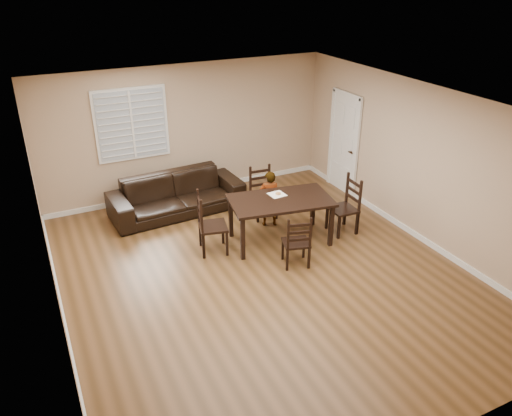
{
  "coord_description": "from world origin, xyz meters",
  "views": [
    {
      "loc": [
        -2.99,
        -5.91,
        4.44
      ],
      "look_at": [
        0.04,
        0.35,
        1.0
      ],
      "focal_mm": 35.0,
      "sensor_mm": 36.0,
      "label": 1
    }
  ],
  "objects_px": {
    "chair_far": "(298,245)",
    "chair_right": "(349,207)",
    "chair_left": "(205,226)",
    "child": "(269,199)",
    "dining_table": "(280,204)",
    "chair_near": "(261,193)",
    "sofa": "(177,194)",
    "donut": "(278,193)"
  },
  "relations": [
    {
      "from": "dining_table",
      "to": "child",
      "type": "distance_m",
      "value": 0.65
    },
    {
      "from": "chair_near",
      "to": "donut",
      "type": "relative_size",
      "value": 10.41
    },
    {
      "from": "chair_left",
      "to": "sofa",
      "type": "bearing_deg",
      "value": 12.05
    },
    {
      "from": "chair_right",
      "to": "dining_table",
      "type": "bearing_deg",
      "value": -96.6
    },
    {
      "from": "chair_near",
      "to": "sofa",
      "type": "height_order",
      "value": "chair_near"
    },
    {
      "from": "chair_left",
      "to": "chair_right",
      "type": "relative_size",
      "value": 1.02
    },
    {
      "from": "chair_far",
      "to": "donut",
      "type": "height_order",
      "value": "chair_far"
    },
    {
      "from": "chair_near",
      "to": "chair_far",
      "type": "xyz_separation_m",
      "value": [
        -0.33,
        -1.97,
        -0.04
      ]
    },
    {
      "from": "child",
      "to": "sofa",
      "type": "xyz_separation_m",
      "value": [
        -1.38,
        1.26,
        -0.16
      ]
    },
    {
      "from": "chair_far",
      "to": "chair_right",
      "type": "xyz_separation_m",
      "value": [
        1.46,
        0.69,
        0.06
      ]
    },
    {
      "from": "chair_right",
      "to": "donut",
      "type": "xyz_separation_m",
      "value": [
        -1.25,
        0.39,
        0.36
      ]
    },
    {
      "from": "chair_far",
      "to": "chair_right",
      "type": "bearing_deg",
      "value": -138.76
    },
    {
      "from": "chair_far",
      "to": "chair_right",
      "type": "distance_m",
      "value": 1.61
    },
    {
      "from": "child",
      "to": "donut",
      "type": "distance_m",
      "value": 0.52
    },
    {
      "from": "dining_table",
      "to": "chair_right",
      "type": "bearing_deg",
      "value": 0.71
    },
    {
      "from": "dining_table",
      "to": "sofa",
      "type": "relative_size",
      "value": 0.73
    },
    {
      "from": "chair_left",
      "to": "child",
      "type": "bearing_deg",
      "value": -61.27
    },
    {
      "from": "chair_far",
      "to": "sofa",
      "type": "relative_size",
      "value": 0.36
    },
    {
      "from": "chair_right",
      "to": "sofa",
      "type": "relative_size",
      "value": 0.41
    },
    {
      "from": "chair_far",
      "to": "child",
      "type": "distance_m",
      "value": 1.53
    },
    {
      "from": "dining_table",
      "to": "sofa",
      "type": "xyz_separation_m",
      "value": [
        -1.27,
        1.88,
        -0.35
      ]
    },
    {
      "from": "chair_near",
      "to": "chair_far",
      "type": "bearing_deg",
      "value": -95.68
    },
    {
      "from": "dining_table",
      "to": "child",
      "type": "relative_size",
      "value": 1.74
    },
    {
      "from": "chair_near",
      "to": "child",
      "type": "height_order",
      "value": "child"
    },
    {
      "from": "sofa",
      "to": "child",
      "type": "bearing_deg",
      "value": -46.16
    },
    {
      "from": "chair_far",
      "to": "donut",
      "type": "xyz_separation_m",
      "value": [
        0.21,
        1.07,
        0.42
      ]
    },
    {
      "from": "chair_near",
      "to": "donut",
      "type": "xyz_separation_m",
      "value": [
        -0.11,
        -0.89,
        0.38
      ]
    },
    {
      "from": "chair_near",
      "to": "chair_right",
      "type": "distance_m",
      "value": 1.71
    },
    {
      "from": "chair_far",
      "to": "chair_right",
      "type": "height_order",
      "value": "chair_right"
    },
    {
      "from": "chair_near",
      "to": "chair_right",
      "type": "bearing_deg",
      "value": -44.69
    },
    {
      "from": "chair_right",
      "to": "donut",
      "type": "height_order",
      "value": "chair_right"
    },
    {
      "from": "chair_left",
      "to": "chair_right",
      "type": "distance_m",
      "value": 2.63
    },
    {
      "from": "chair_far",
      "to": "sofa",
      "type": "xyz_separation_m",
      "value": [
        -1.11,
        2.76,
        -0.04
      ]
    },
    {
      "from": "chair_far",
      "to": "donut",
      "type": "distance_m",
      "value": 1.17
    },
    {
      "from": "chair_far",
      "to": "sofa",
      "type": "bearing_deg",
      "value": -52.0
    },
    {
      "from": "chair_left",
      "to": "child",
      "type": "xyz_separation_m",
      "value": [
        1.4,
        0.4,
        0.05
      ]
    },
    {
      "from": "dining_table",
      "to": "chair_left",
      "type": "bearing_deg",
      "value": 179.64
    },
    {
      "from": "dining_table",
      "to": "donut",
      "type": "xyz_separation_m",
      "value": [
        0.05,
        0.19,
        0.11
      ]
    },
    {
      "from": "chair_near",
      "to": "chair_left",
      "type": "distance_m",
      "value": 1.7
    },
    {
      "from": "sofa",
      "to": "dining_table",
      "type": "bearing_deg",
      "value": -59.54
    },
    {
      "from": "chair_right",
      "to": "chair_near",
      "type": "bearing_deg",
      "value": -136.35
    },
    {
      "from": "dining_table",
      "to": "chair_far",
      "type": "distance_m",
      "value": 0.95
    }
  ]
}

